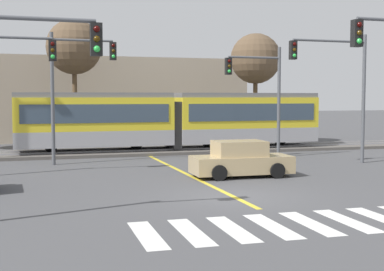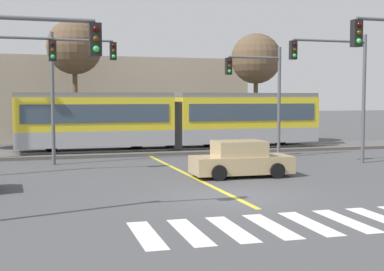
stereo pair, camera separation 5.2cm
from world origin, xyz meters
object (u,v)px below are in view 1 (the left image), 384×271
at_px(bare_tree_east, 256,59).
at_px(traffic_light_near_left, 11,76).
at_px(sedan_crossing, 241,160).
at_px(traffic_light_mid_right, 340,77).
at_px(bare_tree_west, 74,47).
at_px(light_rail_tram, 173,119).
at_px(traffic_light_far_left, 73,78).
at_px(traffic_light_far_right, 261,87).

bearing_deg(bare_tree_east, traffic_light_near_left, -128.14).
bearing_deg(traffic_light_near_left, sedan_crossing, 33.10).
height_order(traffic_light_mid_right, bare_tree_west, bare_tree_west).
xyz_separation_m(light_rail_tram, traffic_light_near_left, (-8.84, -16.46, 1.87)).
relative_size(light_rail_tram, traffic_light_mid_right, 2.85).
xyz_separation_m(traffic_light_far_left, bare_tree_west, (0.83, 9.40, 2.36)).
xyz_separation_m(traffic_light_mid_right, bare_tree_east, (0.72, 11.98, 1.72)).
distance_m(sedan_crossing, traffic_light_mid_right, 7.73).
xyz_separation_m(traffic_light_far_right, bare_tree_west, (-9.23, 9.66, 2.72)).
distance_m(sedan_crossing, bare_tree_east, 17.01).
bearing_deg(traffic_light_far_left, light_rail_tram, 34.17).
bearing_deg(traffic_light_far_left, traffic_light_near_left, -101.98).
bearing_deg(traffic_light_mid_right, sedan_crossing, -158.01).
distance_m(light_rail_tram, traffic_light_far_right, 6.19).
bearing_deg(traffic_light_near_left, traffic_light_far_right, 43.39).
bearing_deg(light_rail_tram, bare_tree_west, 136.41).
bearing_deg(bare_tree_west, traffic_light_far_left, -95.04).
bearing_deg(bare_tree_east, traffic_light_far_right, -111.71).
bearing_deg(traffic_light_far_left, traffic_light_mid_right, -16.77).
height_order(light_rail_tram, bare_tree_west, bare_tree_west).
relative_size(traffic_light_near_left, bare_tree_west, 0.71).
bearing_deg(traffic_light_far_right, bare_tree_west, 133.70).
relative_size(sedan_crossing, traffic_light_near_left, 0.71).
height_order(sedan_crossing, bare_tree_west, bare_tree_west).
height_order(traffic_light_mid_right, traffic_light_far_left, traffic_light_far_left).
bearing_deg(bare_tree_west, light_rail_tram, -43.59).
height_order(bare_tree_west, bare_tree_east, bare_tree_west).
distance_m(traffic_light_mid_right, traffic_light_far_left, 13.25).
relative_size(sedan_crossing, traffic_light_far_right, 0.70).
bearing_deg(bare_tree_west, traffic_light_near_left, -99.00).
relative_size(traffic_light_far_right, traffic_light_far_left, 0.94).
relative_size(light_rail_tram, traffic_light_near_left, 3.07).
bearing_deg(light_rail_tram, traffic_light_mid_right, -51.37).
xyz_separation_m(sedan_crossing, bare_tree_west, (-5.53, 15.78, 5.95)).
xyz_separation_m(sedan_crossing, traffic_light_far_right, (3.69, 6.12, 3.23)).
xyz_separation_m(traffic_light_near_left, bare_tree_east, (16.00, 20.37, 2.13)).
bearing_deg(sedan_crossing, bare_tree_east, 64.14).
bearing_deg(light_rail_tram, traffic_light_near_left, -118.24).
bearing_deg(traffic_light_near_left, traffic_light_mid_right, 28.77).
bearing_deg(traffic_light_mid_right, traffic_light_far_right, 126.46).
distance_m(light_rail_tram, sedan_crossing, 10.70).
distance_m(traffic_light_far_right, bare_tree_west, 13.63).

